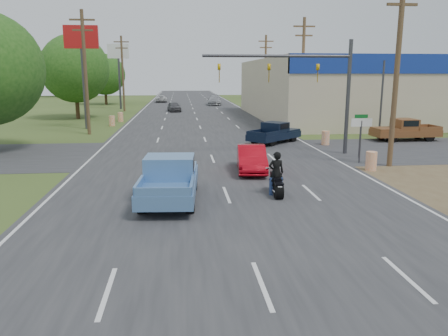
{
  "coord_description": "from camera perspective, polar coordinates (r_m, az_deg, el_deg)",
  "views": [
    {
      "loc": [
        -1.84,
        -9.4,
        4.9
      ],
      "look_at": [
        -0.17,
        7.34,
        1.3
      ],
      "focal_mm": 35.0,
      "sensor_mm": 36.0,
      "label": 1
    }
  ],
  "objects": [
    {
      "name": "utility_pole_6",
      "position": [
        61.88,
        -13.1,
        12.16
      ],
      "size": [
        2.0,
        0.28,
        10.0
      ],
      "color": "#4C3823",
      "rests_on": "ground"
    },
    {
      "name": "barrel_2",
      "position": [
        44.13,
        -14.42,
        5.98
      ],
      "size": [
        0.56,
        0.56,
        1.0
      ],
      "primitive_type": "cylinder",
      "color": "orange",
      "rests_on": "ground"
    },
    {
      "name": "utility_pole_3",
      "position": [
        59.49,
        5.43,
        12.43
      ],
      "size": [
        2.0,
        0.28,
        10.0
      ],
      "color": "#4C3823",
      "rests_on": "ground"
    },
    {
      "name": "barrel_1",
      "position": [
        31.91,
        13.12,
        3.84
      ],
      "size": [
        0.56,
        0.56,
        1.0
      ],
      "primitive_type": "cylinder",
      "color": "orange",
      "rests_on": "ground"
    },
    {
      "name": "pole_sign_left_near",
      "position": [
        42.35,
        -18.08,
        14.58
      ],
      "size": [
        3.0,
        0.35,
        9.2
      ],
      "color": "#3F3F44",
      "rests_on": "ground"
    },
    {
      "name": "distant_car_silver",
      "position": [
        72.73,
        -1.27,
        8.83
      ],
      "size": [
        2.49,
        5.5,
        1.56
      ],
      "primitive_type": "imported",
      "rotation": [
        0.0,
        0.0,
        -0.06
      ],
      "color": "#A2A2A6",
      "rests_on": "ground"
    },
    {
      "name": "utility_pole_2",
      "position": [
        41.96,
        10.24,
        12.46
      ],
      "size": [
        2.0,
        0.28,
        10.0
      ],
      "color": "#4C3823",
      "rests_on": "ground"
    },
    {
      "name": "utility_pole_1",
      "position": [
        25.11,
        21.68,
        12.2
      ],
      "size": [
        2.0,
        0.28,
        10.0
      ],
      "color": "#4C3823",
      "rests_on": "ground"
    },
    {
      "name": "tree_1",
      "position": [
        52.71,
        -18.91,
        12.18
      ],
      "size": [
        7.56,
        7.56,
        9.36
      ],
      "color": "#422D19",
      "rests_on": "ground"
    },
    {
      "name": "motorcycle",
      "position": [
        18.12,
        6.83,
        -2.19
      ],
      "size": [
        0.63,
        2.03,
        1.03
      ],
      "rotation": [
        0.0,
        0.0,
        -0.01
      ],
      "color": "black",
      "rests_on": "ground"
    },
    {
      "name": "tree_5",
      "position": [
        109.15,
        11.54,
        12.36
      ],
      "size": [
        7.98,
        7.98,
        9.88
      ],
      "color": "#422D19",
      "rests_on": "ground"
    },
    {
      "name": "distant_car_grey",
      "position": [
        60.16,
        -6.53,
        7.96
      ],
      "size": [
        2.14,
        4.07,
        1.32
      ],
      "primitive_type": "imported",
      "rotation": [
        0.0,
        0.0,
        0.15
      ],
      "color": "#4E4D52",
      "rests_on": "ground"
    },
    {
      "name": "pole_sign_left_far",
      "position": [
        66.01,
        -13.62,
        13.72
      ],
      "size": [
        3.0,
        0.35,
        9.2
      ],
      "color": "#3F3F44",
      "rests_on": "ground"
    },
    {
      "name": "distant_car_white",
      "position": [
        81.4,
        -8.2,
        8.93
      ],
      "size": [
        2.22,
        4.46,
        1.22
      ],
      "primitive_type": "imported",
      "rotation": [
        0.0,
        0.0,
        3.19
      ],
      "color": "silver",
      "rests_on": "ground"
    },
    {
      "name": "blue_pickup",
      "position": [
        17.46,
        -7.07,
        -1.26
      ],
      "size": [
        2.42,
        5.49,
        1.78
      ],
      "rotation": [
        0.0,
        0.0,
        -0.07
      ],
      "color": "black",
      "rests_on": "ground"
    },
    {
      "name": "main_road",
      "position": [
        49.67,
        -3.56,
        6.4
      ],
      "size": [
        15.0,
        180.0,
        0.02
      ],
      "primitive_type": "cube",
      "color": "#2D2D30",
      "rests_on": "ground"
    },
    {
      "name": "dirt_verge",
      "position": [
        23.77,
        27.18,
        -1.16
      ],
      "size": [
        8.0,
        18.0,
        0.01
      ],
      "primitive_type": "cube",
      "color": "brown",
      "rests_on": "ground"
    },
    {
      "name": "rider",
      "position": [
        18.07,
        6.83,
        -0.89
      ],
      "size": [
        0.64,
        0.43,
        1.74
      ],
      "primitive_type": "imported",
      "rotation": [
        0.0,
        0.0,
        3.13
      ],
      "color": "black",
      "rests_on": "ground"
    },
    {
      "name": "cross_road",
      "position": [
        27.89,
        -1.82,
        1.97
      ],
      "size": [
        120.0,
        10.0,
        0.02
      ],
      "primitive_type": "cube",
      "color": "#2D2D30",
      "rests_on": "ground"
    },
    {
      "name": "tree_6",
      "position": [
        108.14,
        -21.28,
        12.13
      ],
      "size": [
        8.82,
        8.82,
        10.92
      ],
      "color": "#422D19",
      "rests_on": "ground"
    },
    {
      "name": "tree_2",
      "position": [
        76.4,
        -15.32,
        11.7
      ],
      "size": [
        6.72,
        6.72,
        8.32
      ],
      "color": "#422D19",
      "rests_on": "ground"
    },
    {
      "name": "ground",
      "position": [
        10.76,
        4.97,
        -15.07
      ],
      "size": [
        200.0,
        200.0,
        0.0
      ],
      "primitive_type": "plane",
      "color": "#32451B",
      "rests_on": "ground"
    },
    {
      "name": "lane_sign",
      "position": [
        25.64,
        17.48,
        4.81
      ],
      "size": [
        1.2,
        0.08,
        2.52
      ],
      "color": "#3F3F44",
      "rests_on": "ground"
    },
    {
      "name": "utility_pole_5",
      "position": [
        38.18,
        -17.67,
        12.15
      ],
      "size": [
        2.0,
        0.28,
        10.0
      ],
      "color": "#4C3823",
      "rests_on": "ground"
    },
    {
      "name": "brown_pickup",
      "position": [
        35.85,
        22.45,
        4.66
      ],
      "size": [
        5.06,
        2.12,
        1.65
      ],
      "rotation": [
        0.0,
        0.0,
        1.61
      ],
      "color": "black",
      "rests_on": "ground"
    },
    {
      "name": "barrel_0",
      "position": [
        23.96,
        18.68,
        0.85
      ],
      "size": [
        0.56,
        0.56,
        1.0
      ],
      "primitive_type": "cylinder",
      "color": "orange",
      "rests_on": "ground"
    },
    {
      "name": "barrel_3",
      "position": [
        48.02,
        -13.36,
        6.5
      ],
      "size": [
        0.56,
        0.56,
        1.0
      ],
      "primitive_type": "cylinder",
      "color": "orange",
      "rests_on": "ground"
    },
    {
      "name": "signal_mast",
      "position": [
        27.49,
        10.73,
        11.67
      ],
      "size": [
        9.12,
        0.4,
        7.0
      ],
      "color": "#3F3F44",
      "rests_on": "ground"
    },
    {
      "name": "red_convertible",
      "position": [
        22.48,
        3.61,
        1.2
      ],
      "size": [
        1.8,
        4.16,
        1.33
      ],
      "primitive_type": "imported",
      "rotation": [
        0.0,
        0.0,
        -0.1
      ],
      "color": "#B30815",
      "rests_on": "ground"
    },
    {
      "name": "street_name_sign",
      "position": [
        27.28,
        17.38,
        4.6
      ],
      "size": [
        0.8,
        0.08,
        2.61
      ],
      "color": "#3F3F44",
      "rests_on": "ground"
    },
    {
      "name": "navy_pickup",
      "position": [
        32.24,
        6.7,
        4.63
      ],
      "size": [
        4.55,
        4.44,
        1.52
      ],
      "rotation": [
        0.0,
        0.0,
        -0.81
      ],
      "color": "black",
      "rests_on": "ground"
    }
  ]
}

